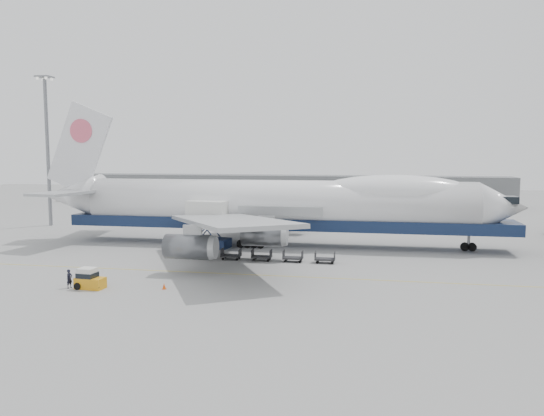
% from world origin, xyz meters
% --- Properties ---
extents(ground, '(260.00, 260.00, 0.00)m').
position_xyz_m(ground, '(0.00, 0.00, 0.00)').
color(ground, gray).
rests_on(ground, ground).
extents(apron_line, '(60.00, 0.15, 0.01)m').
position_xyz_m(apron_line, '(0.00, -6.00, 0.01)').
color(apron_line, gold).
rests_on(apron_line, ground).
extents(hangar, '(110.00, 8.00, 7.00)m').
position_xyz_m(hangar, '(-10.00, 70.00, 3.50)').
color(hangar, slate).
rests_on(hangar, ground).
extents(floodlight_mast, '(2.40, 2.40, 25.43)m').
position_xyz_m(floodlight_mast, '(-42.00, 24.00, 14.27)').
color(floodlight_mast, slate).
rests_on(floodlight_mast, ground).
extents(airliner, '(67.00, 55.30, 19.98)m').
position_xyz_m(airliner, '(0.64, 12.00, 5.62)').
color(airliner, white).
rests_on(airliner, ground).
extents(catering_truck, '(5.99, 4.49, 6.25)m').
position_xyz_m(catering_truck, '(-8.69, 8.52, 3.47)').
color(catering_truck, '#1A284E').
rests_on(catering_truck, ground).
extents(baggage_tug, '(2.74, 1.62, 1.93)m').
position_xyz_m(baggage_tug, '(-13.20, -14.15, 0.86)').
color(baggage_tug, orange).
rests_on(baggage_tug, ground).
extents(ground_worker, '(0.57, 0.73, 1.77)m').
position_xyz_m(ground_worker, '(-15.09, -14.36, 0.88)').
color(ground_worker, black).
rests_on(ground_worker, ground).
extents(traffic_cone, '(0.38, 0.38, 0.56)m').
position_xyz_m(traffic_cone, '(-6.23, -13.12, 0.26)').
color(traffic_cone, '#E04B0B').
rests_on(traffic_cone, ground).
extents(dolly_0, '(2.30, 1.35, 1.30)m').
position_xyz_m(dolly_0, '(-7.34, 1.25, 0.53)').
color(dolly_0, '#2D2D30').
rests_on(dolly_0, ground).
extents(dolly_1, '(2.30, 1.35, 1.30)m').
position_xyz_m(dolly_1, '(-3.63, 1.25, 0.53)').
color(dolly_1, '#2D2D30').
rests_on(dolly_1, ground).
extents(dolly_2, '(2.30, 1.35, 1.30)m').
position_xyz_m(dolly_2, '(0.07, 1.25, 0.53)').
color(dolly_2, '#2D2D30').
rests_on(dolly_2, ground).
extents(dolly_3, '(2.30, 1.35, 1.30)m').
position_xyz_m(dolly_3, '(3.77, 1.25, 0.53)').
color(dolly_3, '#2D2D30').
rests_on(dolly_3, ground).
extents(dolly_4, '(2.30, 1.35, 1.30)m').
position_xyz_m(dolly_4, '(7.48, 1.25, 0.53)').
color(dolly_4, '#2D2D30').
rests_on(dolly_4, ground).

